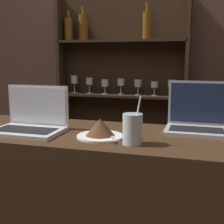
# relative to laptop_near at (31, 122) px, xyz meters

# --- Properties ---
(bar_counter) EXTENTS (1.78, 0.55, 0.96)m
(bar_counter) POSITION_rel_laptop_near_xyz_m (0.28, 0.06, -0.52)
(bar_counter) COLOR #382314
(bar_counter) RESTS_ON ground_plane
(back_wall) EXTENTS (7.00, 0.06, 2.70)m
(back_wall) POSITION_rel_laptop_near_xyz_m (0.28, 1.35, 0.35)
(back_wall) COLOR #4C3328
(back_wall) RESTS_ON ground_plane
(back_shelf) EXTENTS (1.11, 0.18, 1.80)m
(back_shelf) POSITION_rel_laptop_near_xyz_m (0.12, 1.26, -0.05)
(back_shelf) COLOR #332114
(back_shelf) RESTS_ON ground_plane
(laptop_near) EXTENTS (0.33, 0.23, 0.22)m
(laptop_near) POSITION_rel_laptop_near_xyz_m (0.00, 0.00, 0.00)
(laptop_near) COLOR silver
(laptop_near) RESTS_ON bar_counter
(laptop_far) EXTENTS (0.29, 0.22, 0.24)m
(laptop_far) POSITION_rel_laptop_near_xyz_m (0.77, 0.23, 0.01)
(laptop_far) COLOR #ADADB2
(laptop_far) RESTS_ON bar_counter
(cake_plate) EXTENTS (0.21, 0.21, 0.09)m
(cake_plate) POSITION_rel_laptop_near_xyz_m (0.36, -0.02, -0.01)
(cake_plate) COLOR white
(cake_plate) RESTS_ON bar_counter
(water_glass) EXTENTS (0.08, 0.08, 0.20)m
(water_glass) POSITION_rel_laptop_near_xyz_m (0.52, -0.08, 0.02)
(water_glass) COLOR silver
(water_glass) RESTS_ON bar_counter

